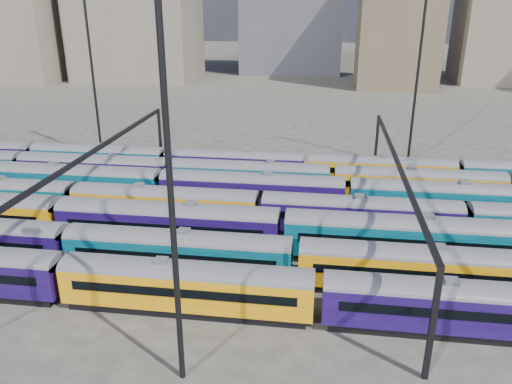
# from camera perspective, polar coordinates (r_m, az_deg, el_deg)

# --- Properties ---
(ground) EXTENTS (500.00, 500.00, 0.00)m
(ground) POSITION_cam_1_polar(r_m,az_deg,el_deg) (51.20, 3.84, -4.49)
(ground) COLOR #3D3933
(ground) RESTS_ON ground
(rake_0) EXTENTS (136.07, 2.84, 4.78)m
(rake_0) POSITION_cam_1_polar(r_m,az_deg,el_deg) (37.96, -7.96, -10.11)
(rake_0) COLOR black
(rake_0) RESTS_ON ground
(rake_1) EXTENTS (98.38, 2.88, 4.85)m
(rake_1) POSITION_cam_1_polar(r_m,az_deg,el_deg) (41.82, 18.35, -7.89)
(rake_1) COLOR black
(rake_1) RESTS_ON ground
(rake_2) EXTENTS (150.23, 3.14, 5.29)m
(rake_2) POSITION_cam_1_polar(r_m,az_deg,el_deg) (46.00, 16.55, -4.63)
(rake_2) COLOR black
(rake_2) RESTS_ON ground
(rake_3) EXTENTS (99.05, 2.90, 4.88)m
(rake_3) POSITION_cam_1_polar(r_m,az_deg,el_deg) (52.57, -10.38, -1.06)
(rake_3) COLOR black
(rake_3) RESTS_ON ground
(rake_4) EXTENTS (103.66, 3.04, 5.11)m
(rake_4) POSITION_cam_1_polar(r_m,az_deg,el_deg) (55.19, -0.48, 0.52)
(rake_4) COLOR black
(rake_4) RESTS_ON ground
(rake_5) EXTENTS (117.57, 2.87, 4.82)m
(rake_5) POSITION_cam_1_polar(r_m,az_deg,el_deg) (59.42, 8.67, 1.63)
(rake_5) COLOR black
(rake_5) RESTS_ON ground
(rake_6) EXTENTS (130.40, 2.73, 4.57)m
(rake_6) POSITION_cam_1_polar(r_m,az_deg,el_deg) (65.21, -2.51, 3.50)
(rake_6) COLOR black
(rake_6) RESTS_ON ground
(gantry_1) EXTENTS (0.35, 40.35, 8.03)m
(gantry_1) POSITION_cam_1_polar(r_m,az_deg,el_deg) (53.76, -17.78, 3.54)
(gantry_1) COLOR black
(gantry_1) RESTS_ON ground
(gantry_2) EXTENTS (0.35, 40.35, 8.03)m
(gantry_2) POSITION_cam_1_polar(r_m,az_deg,el_deg) (49.07, 15.76, 2.13)
(gantry_2) COLOR black
(gantry_2) RESTS_ON ground
(mast_1) EXTENTS (1.40, 0.50, 25.60)m
(mast_1) POSITION_cam_1_polar(r_m,az_deg,el_deg) (76.14, -18.31, 13.94)
(mast_1) COLOR black
(mast_1) RESTS_ON ground
(mast_2) EXTENTS (1.40, 0.50, 25.60)m
(mast_2) POSITION_cam_1_polar(r_m,az_deg,el_deg) (26.67, -9.94, 3.15)
(mast_2) COLOR black
(mast_2) RESTS_ON ground
(mast_3) EXTENTS (1.40, 0.50, 25.60)m
(mast_3) POSITION_cam_1_polar(r_m,az_deg,el_deg) (71.59, 18.10, 13.57)
(mast_3) COLOR black
(mast_3) RESTS_ON ground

